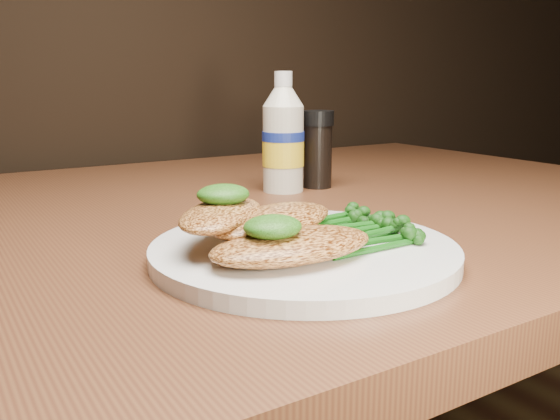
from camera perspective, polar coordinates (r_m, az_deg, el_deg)
plate at (r=0.49m, az=2.33°, el=-4.03°), size 0.26×0.26×0.01m
chicken_front at (r=0.45m, az=1.23°, el=-3.44°), size 0.14×0.07×0.02m
chicken_mid at (r=0.49m, az=-0.61°, el=-1.00°), size 0.15×0.11×0.02m
chicken_back at (r=0.48m, az=-5.68°, el=-0.44°), size 0.12×0.13×0.02m
pesto_front at (r=0.44m, az=-0.72°, el=-1.64°), size 0.05×0.05×0.02m
pesto_back at (r=0.49m, az=-5.55°, el=1.52°), size 0.05×0.04×0.02m
broccolini_bundle at (r=0.50m, az=6.33°, el=-1.86°), size 0.12×0.10×0.02m
mayo_bottle at (r=0.78m, az=0.31°, el=7.55°), size 0.07×0.07×0.16m
pepper_grinder at (r=0.81m, az=3.66°, el=5.89°), size 0.04×0.04×0.10m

